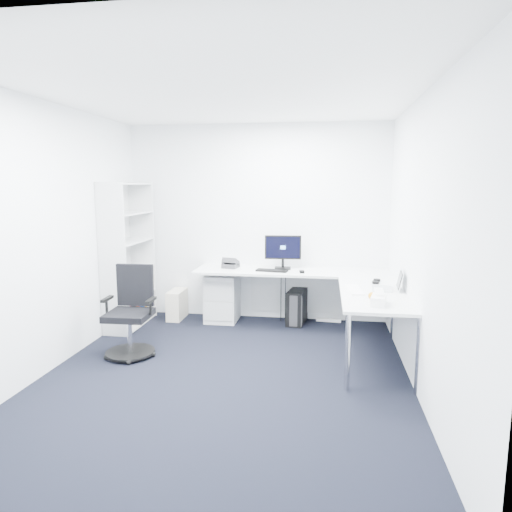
# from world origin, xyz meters

# --- Properties ---
(ground) EXTENTS (4.20, 4.20, 0.00)m
(ground) POSITION_xyz_m (0.00, 0.00, 0.00)
(ground) COLOR black
(ceiling) EXTENTS (4.20, 4.20, 0.00)m
(ceiling) POSITION_xyz_m (0.00, 0.00, 2.70)
(ceiling) COLOR white
(wall_back) EXTENTS (3.60, 0.02, 2.70)m
(wall_back) POSITION_xyz_m (0.00, 2.10, 1.35)
(wall_back) COLOR white
(wall_back) RESTS_ON ground
(wall_front) EXTENTS (3.60, 0.02, 2.70)m
(wall_front) POSITION_xyz_m (0.00, -2.10, 1.35)
(wall_front) COLOR white
(wall_front) RESTS_ON ground
(wall_left) EXTENTS (0.02, 4.20, 2.70)m
(wall_left) POSITION_xyz_m (-1.80, 0.00, 1.35)
(wall_left) COLOR white
(wall_left) RESTS_ON ground
(wall_right) EXTENTS (0.02, 4.20, 2.70)m
(wall_right) POSITION_xyz_m (1.80, 0.00, 1.35)
(wall_right) COLOR white
(wall_right) RESTS_ON ground
(l_desk) EXTENTS (2.61, 1.46, 0.76)m
(l_desk) POSITION_xyz_m (0.55, 1.40, 0.38)
(l_desk) COLOR silver
(l_desk) RESTS_ON ground
(drawer_pedestal) EXTENTS (0.43, 0.53, 0.65)m
(drawer_pedestal) POSITION_xyz_m (-0.45, 1.87, 0.33)
(drawer_pedestal) COLOR silver
(drawer_pedestal) RESTS_ON ground
(bookshelf) EXTENTS (0.37, 0.96, 1.91)m
(bookshelf) POSITION_xyz_m (-1.62, 1.45, 0.96)
(bookshelf) COLOR silver
(bookshelf) RESTS_ON ground
(task_chair) EXTENTS (0.58, 0.58, 1.00)m
(task_chair) POSITION_xyz_m (-1.16, 0.38, 0.50)
(task_chair) COLOR black
(task_chair) RESTS_ON ground
(black_pc_tower) EXTENTS (0.28, 0.50, 0.46)m
(black_pc_tower) POSITION_xyz_m (0.59, 1.88, 0.23)
(black_pc_tower) COLOR black
(black_pc_tower) RESTS_ON ground
(beige_pc_tower) EXTENTS (0.19, 0.43, 0.40)m
(beige_pc_tower) POSITION_xyz_m (-1.10, 1.84, 0.20)
(beige_pc_tower) COLOR beige
(beige_pc_tower) RESTS_ON ground
(power_strip) EXTENTS (0.34, 0.09, 0.04)m
(power_strip) POSITION_xyz_m (1.02, 2.01, 0.02)
(power_strip) COLOR white
(power_strip) RESTS_ON ground
(monitor) EXTENTS (0.49, 0.19, 0.46)m
(monitor) POSITION_xyz_m (0.40, 1.82, 0.99)
(monitor) COLOR black
(monitor) RESTS_ON l_desk
(black_keyboard) EXTENTS (0.43, 0.20, 0.02)m
(black_keyboard) POSITION_xyz_m (0.27, 1.62, 0.77)
(black_keyboard) COLOR black
(black_keyboard) RESTS_ON l_desk
(mouse) EXTENTS (0.07, 0.10, 0.03)m
(mouse) POSITION_xyz_m (0.66, 1.58, 0.78)
(mouse) COLOR black
(mouse) RESTS_ON l_desk
(desk_phone) EXTENTS (0.23, 0.23, 0.14)m
(desk_phone) POSITION_xyz_m (-0.31, 1.79, 0.83)
(desk_phone) COLOR #2F2E31
(desk_phone) RESTS_ON l_desk
(laptop) EXTENTS (0.33, 0.32, 0.22)m
(laptop) POSITION_xyz_m (1.57, 0.78, 0.87)
(laptop) COLOR silver
(laptop) RESTS_ON l_desk
(white_keyboard) EXTENTS (0.18, 0.48, 0.02)m
(white_keyboard) POSITION_xyz_m (1.27, 0.69, 0.77)
(white_keyboard) COLOR white
(white_keyboard) RESTS_ON l_desk
(headphones) EXTENTS (0.16, 0.21, 0.05)m
(headphones) POSITION_xyz_m (1.54, 1.13, 0.79)
(headphones) COLOR black
(headphones) RESTS_ON l_desk
(orange_fruit) EXTENTS (0.07, 0.07, 0.07)m
(orange_fruit) POSITION_xyz_m (1.42, 0.32, 0.80)
(orange_fruit) COLOR orange
(orange_fruit) RESTS_ON l_desk
(tissue_box) EXTENTS (0.18, 0.27, 0.09)m
(tissue_box) POSITION_xyz_m (1.46, 0.13, 0.80)
(tissue_box) COLOR white
(tissue_box) RESTS_ON l_desk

